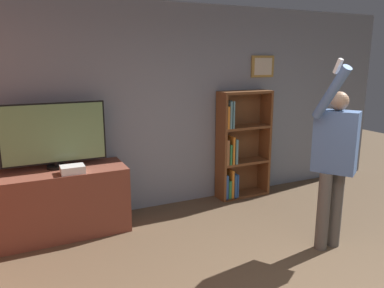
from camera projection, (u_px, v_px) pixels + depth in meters
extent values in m
cube|color=gray|center=(182.00, 107.00, 5.08)|extent=(7.01, 0.06, 2.70)
cube|color=#AD8942|center=(263.00, 66.00, 5.46)|extent=(0.39, 0.02, 0.31)
cube|color=beige|center=(263.00, 66.00, 5.45)|extent=(0.30, 0.01, 0.24)
cube|color=brown|center=(60.00, 202.00, 4.28)|extent=(1.49, 0.60, 0.77)
cylinder|color=black|center=(57.00, 167.00, 4.28)|extent=(0.22, 0.22, 0.03)
cylinder|color=black|center=(56.00, 163.00, 4.27)|extent=(0.06, 0.06, 0.05)
cube|color=black|center=(54.00, 133.00, 4.19)|extent=(1.14, 0.04, 0.69)
cube|color=#6B9360|center=(54.00, 134.00, 4.17)|extent=(1.10, 0.01, 0.65)
cube|color=white|center=(73.00, 169.00, 4.08)|extent=(0.25, 0.19, 0.08)
cube|color=white|center=(79.00, 172.00, 4.09)|extent=(0.06, 0.14, 0.02)
cube|color=brown|center=(221.00, 147.00, 5.26)|extent=(0.04, 0.28, 1.55)
cube|color=brown|center=(265.00, 142.00, 5.57)|extent=(0.04, 0.28, 1.55)
cube|color=brown|center=(239.00, 143.00, 5.53)|extent=(0.78, 0.01, 1.55)
cube|color=brown|center=(242.00, 194.00, 5.58)|extent=(0.71, 0.28, 0.04)
cube|color=brown|center=(243.00, 162.00, 5.47)|extent=(0.71, 0.28, 0.04)
cube|color=brown|center=(244.00, 127.00, 5.36)|extent=(0.71, 0.28, 0.04)
cube|color=brown|center=(245.00, 92.00, 5.25)|extent=(0.71, 0.28, 0.04)
cube|color=#2D569E|center=(224.00, 186.00, 5.38)|extent=(0.04, 0.23, 0.37)
cube|color=#338447|center=(226.00, 188.00, 5.41)|extent=(0.04, 0.24, 0.28)
cube|color=orange|center=(229.00, 183.00, 5.42)|extent=(0.03, 0.24, 0.42)
cube|color=#2D569E|center=(232.00, 185.00, 5.45)|extent=(0.04, 0.25, 0.35)
cube|color=#2D569E|center=(235.00, 185.00, 5.45)|extent=(0.02, 0.21, 0.36)
cube|color=#99663D|center=(224.00, 151.00, 5.28)|extent=(0.04, 0.26, 0.36)
cube|color=#338447|center=(227.00, 153.00, 5.30)|extent=(0.03, 0.24, 0.29)
cube|color=orange|center=(230.00, 149.00, 5.31)|extent=(0.03, 0.25, 0.39)
cube|color=#5B8E99|center=(233.00, 151.00, 5.33)|extent=(0.03, 0.23, 0.36)
cube|color=orange|center=(225.00, 117.00, 5.15)|extent=(0.03, 0.22, 0.31)
cube|color=#5B8E99|center=(227.00, 114.00, 5.17)|extent=(0.03, 0.24, 0.38)
cube|color=#5B8E99|center=(231.00, 114.00, 5.17)|extent=(0.02, 0.20, 0.38)
cylinder|color=#56514C|center=(323.00, 211.00, 3.92)|extent=(0.13, 0.13, 0.85)
cylinder|color=#56514C|center=(336.00, 209.00, 4.00)|extent=(0.13, 0.13, 0.85)
cube|color=#4C6B9E|center=(336.00, 142.00, 3.80)|extent=(0.41, 0.47, 0.64)
sphere|color=#9E7556|center=(339.00, 101.00, 3.71)|extent=(0.19, 0.19, 0.19)
cylinder|color=#4C6B9E|center=(352.00, 141.00, 3.90)|extent=(0.09, 0.09, 0.58)
cylinder|color=#4C6B9E|center=(331.00, 93.00, 3.48)|extent=(0.09, 0.41, 0.53)
cube|color=white|center=(338.00, 66.00, 3.38)|extent=(0.04, 0.09, 0.14)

